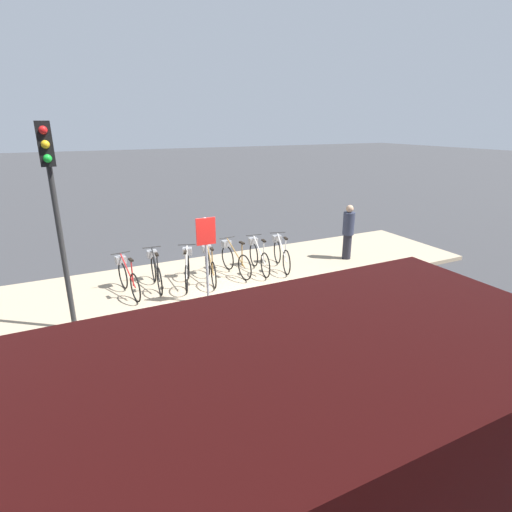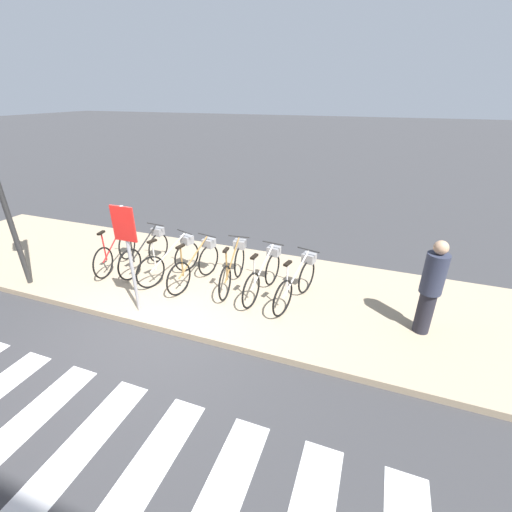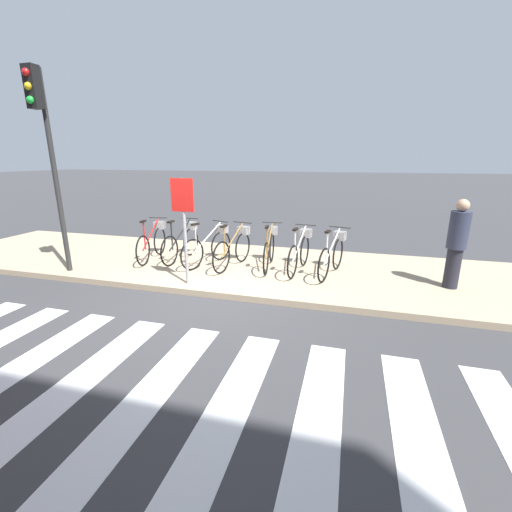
# 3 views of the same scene
# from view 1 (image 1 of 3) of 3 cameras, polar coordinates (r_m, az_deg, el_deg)

# --- Properties ---
(ground_plane) EXTENTS (120.00, 120.00, 0.00)m
(ground_plane) POSITION_cam_1_polar(r_m,az_deg,el_deg) (9.31, -2.94, -7.38)
(ground_plane) COLOR #38383A
(sidewalk) EXTENTS (15.39, 3.55, 0.12)m
(sidewalk) POSITION_cam_1_polar(r_m,az_deg,el_deg) (10.81, -6.69, -3.37)
(sidewalk) COLOR tan
(sidewalk) RESTS_ON ground_plane
(road_crosswalk) EXTENTS (8.55, 8.00, 0.01)m
(road_crosswalk) POSITION_cam_1_polar(r_m,az_deg,el_deg) (5.81, 20.40, -27.25)
(road_crosswalk) COLOR silver
(road_crosswalk) RESTS_ON ground_plane
(parked_bicycle_0) EXTENTS (0.46, 1.63, 1.01)m
(parked_bicycle_0) POSITION_cam_1_polar(r_m,az_deg,el_deg) (10.07, -17.91, -2.78)
(parked_bicycle_0) COLOR black
(parked_bicycle_0) RESTS_ON sidewalk
(parked_bicycle_1) EXTENTS (0.46, 1.64, 1.01)m
(parked_bicycle_1) POSITION_cam_1_polar(r_m,az_deg,el_deg) (10.30, -14.16, -1.95)
(parked_bicycle_1) COLOR black
(parked_bicycle_1) RESTS_ON sidewalk
(parked_bicycle_2) EXTENTS (0.67, 1.56, 1.01)m
(parked_bicycle_2) POSITION_cam_1_polar(r_m,az_deg,el_deg) (10.32, -9.80, -1.61)
(parked_bicycle_2) COLOR black
(parked_bicycle_2) RESTS_ON sidewalk
(parked_bicycle_3) EXTENTS (0.48, 1.62, 1.01)m
(parked_bicycle_3) POSITION_cam_1_polar(r_m,az_deg,el_deg) (10.48, -6.63, -1.15)
(parked_bicycle_3) COLOR black
(parked_bicycle_3) RESTS_ON sidewalk
(parked_bicycle_4) EXTENTS (0.46, 1.64, 1.01)m
(parked_bicycle_4) POSITION_cam_1_polar(r_m,az_deg,el_deg) (10.88, -3.14, -0.30)
(parked_bicycle_4) COLOR black
(parked_bicycle_4) RESTS_ON sidewalk
(parked_bicycle_5) EXTENTS (0.46, 1.63, 1.01)m
(parked_bicycle_5) POSITION_cam_1_polar(r_m,az_deg,el_deg) (11.08, 0.32, 0.09)
(parked_bicycle_5) COLOR black
(parked_bicycle_5) RESTS_ON sidewalk
(parked_bicycle_6) EXTENTS (0.55, 1.60, 1.01)m
(parked_bicycle_6) POSITION_cam_1_polar(r_m,az_deg,el_deg) (11.34, 3.58, 0.48)
(parked_bicycle_6) COLOR black
(parked_bicycle_6) RESTS_ON sidewalk
(truck) EXTENTS (5.11, 1.93, 2.74)m
(truck) POSITION_cam_1_polar(r_m,az_deg,el_deg) (3.22, -1.37, -32.70)
(truck) COLOR black
(truck) RESTS_ON ground_plane
(pedestrian) EXTENTS (0.34, 0.34, 1.65)m
(pedestrian) POSITION_cam_1_polar(r_m,az_deg,el_deg) (12.27, 13.02, 3.51)
(pedestrian) COLOR #23232D
(pedestrian) RESTS_ON sidewalk
(traffic_light) EXTENTS (0.24, 0.40, 3.98)m
(traffic_light) POSITION_cam_1_polar(r_m,az_deg,el_deg) (8.04, -27.06, 8.61)
(traffic_light) COLOR #2D2D2D
(traffic_light) RESTS_ON sidewalk
(sign_post) EXTENTS (0.44, 0.07, 2.00)m
(sign_post) POSITION_cam_1_polar(r_m,az_deg,el_deg) (8.84, -7.11, 1.43)
(sign_post) COLOR #99999E
(sign_post) RESTS_ON sidewalk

